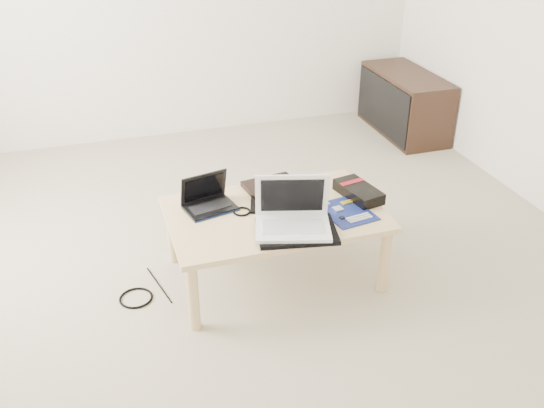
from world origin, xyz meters
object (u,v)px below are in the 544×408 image
object	(u,v)px
netbook	(208,201)
gpu_box	(358,192)
white_laptop	(293,217)
media_cabinet	(404,103)
coffee_table	(275,220)

from	to	relation	value
netbook	gpu_box	size ratio (longest dim) A/B	0.93
netbook	white_laptop	world-z (taller)	white_laptop
media_cabinet	white_laptop	bearing A→B (deg)	-131.52
coffee_table	gpu_box	bearing A→B (deg)	2.04
white_laptop	gpu_box	distance (m)	0.50
coffee_table	white_laptop	distance (m)	0.23
coffee_table	white_laptop	bearing A→B (deg)	-81.68
media_cabinet	netbook	xyz separation A→B (m)	(-1.96, -1.49, 0.19)
media_cabinet	netbook	size ratio (longest dim) A/B	3.12
media_cabinet	gpu_box	size ratio (longest dim) A/B	2.91
coffee_table	media_cabinet	bearing A→B (deg)	44.77
white_laptop	gpu_box	bearing A→B (deg)	25.11
netbook	white_laptop	distance (m)	0.49
white_laptop	gpu_box	world-z (taller)	white_laptop
gpu_box	media_cabinet	bearing A→B (deg)	54.17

